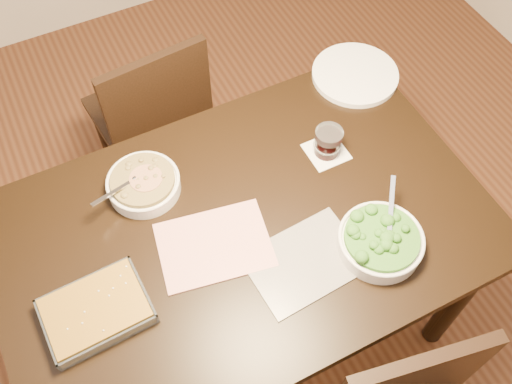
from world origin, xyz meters
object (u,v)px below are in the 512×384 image
Objects in this scene: broccoli_bowl at (381,241)px; wine_tumbler at (328,141)px; dinner_plate at (355,74)px; stew_bowl at (144,183)px; table at (244,242)px; baking_dish at (96,311)px; chair_far at (153,115)px.

wine_tumbler is at bearing 83.68° from broccoli_bowl.
stew_bowl is at bearing -171.99° from dinner_plate.
baking_dish is (-0.45, -0.07, 0.12)m from table.
baking_dish is 2.88× the size of wine_tumbler.
broccoli_bowl reaches higher than stew_bowl.
table is 0.71m from dinner_plate.
stew_bowl reaches higher than baking_dish.
broccoli_bowl is at bearing -14.02° from baking_dish.
stew_bowl is 0.40m from baking_dish.
wine_tumbler is at bearing -136.92° from dinner_plate.
wine_tumbler is (0.35, 0.12, 0.15)m from table.
dinner_plate is (0.29, 0.59, -0.02)m from broccoli_bowl.
baking_dish is 0.82m from wine_tumbler.
broccoli_bowl is 0.84× the size of dinner_plate.
table is at bearing 86.95° from chair_far.
stew_bowl is at bearing 167.46° from wine_tumbler.
wine_tumbler reaches higher than broccoli_bowl.
broccoli_bowl is at bearing -42.72° from stew_bowl.
wine_tumbler is at bearing 19.62° from table.
chair_far reaches higher than dinner_plate.
stew_bowl is at bearing 129.74° from table.
dinner_plate is at bearing 142.91° from chair_far.
table is at bearing -50.26° from stew_bowl.
wine_tumbler reaches higher than baking_dish.
chair_far reaches higher than stew_bowl.
baking_dish is 0.93× the size of dinner_plate.
baking_dish is at bearing -157.90° from dinner_plate.
dinner_plate reaches higher than table.
broccoli_bowl is at bearing -96.32° from wine_tumbler.
dinner_plate is (1.05, 0.43, -0.01)m from baking_dish.
baking_dish is (-0.76, 0.16, -0.01)m from broccoli_bowl.
table is 14.81× the size of wine_tumbler.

